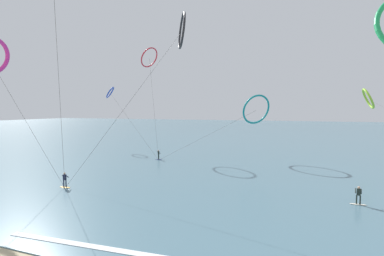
# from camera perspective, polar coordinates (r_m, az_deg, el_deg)

# --- Properties ---
(sea_water) EXTENTS (400.00, 200.00, 0.08)m
(sea_water) POSITION_cam_1_polar(r_m,az_deg,el_deg) (112.09, 14.16, -0.54)
(sea_water) COLOR slate
(sea_water) RESTS_ON ground
(surfer_navy) EXTENTS (1.40, 0.73, 1.70)m
(surfer_navy) POSITION_cam_1_polar(r_m,az_deg,el_deg) (46.12, -7.22, -5.89)
(surfer_navy) COLOR navy
(surfer_navy) RESTS_ON ground
(surfer_ivory) EXTENTS (1.40, 0.62, 1.70)m
(surfer_ivory) POSITION_cam_1_polar(r_m,az_deg,el_deg) (29.08, 32.27, -12.41)
(surfer_ivory) COLOR silver
(surfer_ivory) RESTS_ON ground
(surfer_amber) EXTENTS (1.40, 0.63, 1.70)m
(surfer_amber) POSITION_cam_1_polar(r_m,az_deg,el_deg) (33.05, -25.76, -10.25)
(surfer_amber) COLOR orange
(surfer_amber) RESTS_ON ground
(kite_cobalt) EXTENTS (19.83, 13.81, 14.12)m
(kite_cobalt) POSITION_cam_1_polar(r_m,az_deg,el_deg) (65.26, -17.23, 7.32)
(kite_cobalt) COLOR #2647B7
(kite_cobalt) RESTS_ON ground
(kite_lime) EXTENTS (4.03, 54.25, 13.27)m
(kite_lime) POSITION_cam_1_polar(r_m,az_deg,el_deg) (66.80, 33.79, 5.29)
(kite_lime) COLOR #8CC62D
(kite_lime) RESTS_ON ground
(kite_charcoal) EXTENTS (12.87, 8.21, 19.84)m
(kite_charcoal) POSITION_cam_1_polar(r_m,az_deg,el_deg) (32.23, -2.25, 20.24)
(kite_charcoal) COLOR black
(kite_charcoal) RESTS_ON ground
(kite_crimson) EXTENTS (9.17, 13.51, 21.97)m
(kite_crimson) POSITION_cam_1_polar(r_m,az_deg,el_deg) (59.59, -9.20, 14.77)
(kite_crimson) COLOR red
(kite_crimson) RESTS_ON ground
(kite_teal) EXTENTS (18.46, 8.97, 11.35)m
(kite_teal) POSITION_cam_1_polar(r_m,az_deg,el_deg) (47.40, 13.68, 3.90)
(kite_teal) COLOR teal
(kite_teal) RESTS_ON ground
(wave_crest_mid) EXTENTS (13.37, 1.23, 0.12)m
(wave_crest_mid) POSITION_cam_1_polar(r_m,az_deg,el_deg) (19.20, -19.93, -23.12)
(wave_crest_mid) COLOR white
(wave_crest_mid) RESTS_ON ground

